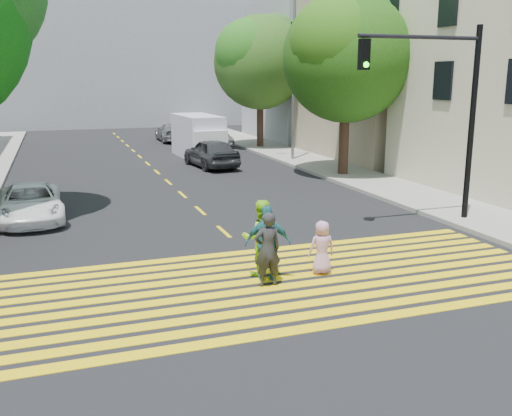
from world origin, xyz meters
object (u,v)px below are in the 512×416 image
pedestrian_man (267,249)px  white_sedan (30,203)px  pedestrian_woman (261,238)px  traffic_signal (443,98)px  dark_car_near (211,153)px  tree_right_near (348,50)px  dark_car_parked (215,138)px  silver_car (171,132)px  white_van (199,138)px  tree_right_far (261,57)px  pedestrian_child (322,247)px  pedestrian_extra (268,243)px

pedestrian_man → white_sedan: 9.79m
white_sedan → pedestrian_woman: bearing=-56.9°
white_sedan → traffic_signal: size_ratio=0.69×
white_sedan → dark_car_near: size_ratio=0.96×
tree_right_near → dark_car_parked: (-3.00, 12.39, -5.14)m
white_sedan → silver_car: 23.85m
tree_right_near → white_van: bearing=120.0°
dark_car_near → tree_right_near: bearing=130.8°
tree_right_near → tree_right_far: bearing=89.9°
pedestrian_child → tree_right_near: bearing=-116.5°
silver_car → white_van: (-0.13, -9.18, 0.51)m
tree_right_near → dark_car_near: (-5.26, 4.83, -5.07)m
tree_right_far → dark_car_near: tree_right_far is taller
pedestrian_extra → traffic_signal: bearing=-138.9°
pedestrian_child → dark_car_near: (1.81, 17.07, 0.11)m
tree_right_near → traffic_signal: size_ratio=1.39×
dark_car_near → silver_car: bearing=-98.5°
dark_car_parked → tree_right_near: bearing=-77.8°
dark_car_near → traffic_signal: bearing=98.2°
tree_right_far → pedestrian_man: bearing=-109.5°
pedestrian_woman → white_sedan: size_ratio=0.43×
pedestrian_woman → white_van: (3.52, 20.40, 0.25)m
silver_car → traffic_signal: bearing=97.9°
dark_car_parked → pedestrian_man: bearing=-104.1°
pedestrian_man → dark_car_parked: (5.60, 24.97, -0.17)m
pedestrian_man → pedestrian_extra: 0.37m
pedestrian_extra → dark_car_parked: bearing=-85.5°
pedestrian_extra → silver_car: pedestrian_extra is taller
pedestrian_extra → traffic_signal: 8.18m
tree_right_far → dark_car_near: bearing=-127.4°
white_sedan → pedestrian_extra: bearing=-58.2°
pedestrian_woman → white_van: 20.70m
dark_car_near → white_van: bearing=-101.1°
white_sedan → silver_car: (9.02, 22.08, 0.06)m
tree_right_near → traffic_signal: 9.46m
silver_car → traffic_signal: size_ratio=0.73×
silver_car → dark_car_parked: size_ratio=1.09×
pedestrian_man → dark_car_near: (3.34, 17.41, -0.10)m
pedestrian_man → pedestrian_woman: (0.11, 0.77, 0.06)m
white_sedan → tree_right_far: bearing=46.7°
pedestrian_woman → white_sedan: pedestrian_woman is taller
dark_car_near → tree_right_far: bearing=-134.1°
silver_car → white_sedan: bearing=68.7°
tree_right_near → pedestrian_man: 16.03m
traffic_signal → silver_car: bearing=98.0°
white_van → pedestrian_extra: bearing=-101.9°
pedestrian_child → tree_right_far: bearing=-103.0°
pedestrian_man → traffic_signal: size_ratio=0.28×
pedestrian_child → traffic_signal: bearing=-147.3°
pedestrian_man → silver_car: (3.77, 30.34, -0.20)m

